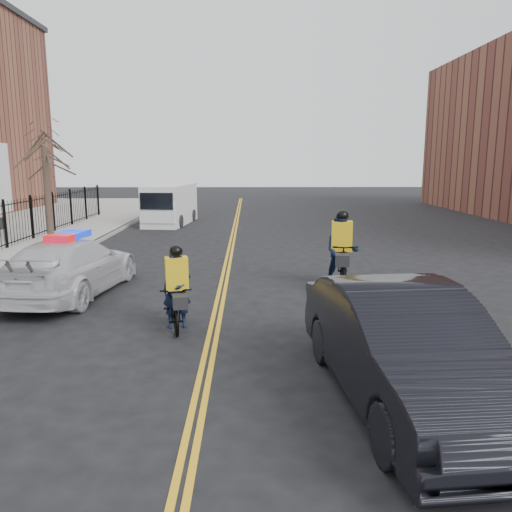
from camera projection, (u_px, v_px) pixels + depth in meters
The scene contains 11 objects.
ground at pixel (216, 320), 11.43m from camera, with size 120.00×120.00×0.00m, color black.
center_line_left at pixel (227, 255), 19.29m from camera, with size 0.10×60.00×0.01m, color yellow.
center_line_right at pixel (231, 255), 19.29m from camera, with size 0.10×60.00×0.01m, color yellow.
sidewalk at pixel (34, 254), 19.17m from camera, with size 3.00×60.00×0.15m, color gray.
curb at pixel (74, 254), 19.19m from camera, with size 0.20×60.00×0.15m, color gray.
street_tree at pixel (45, 162), 20.48m from camera, with size 3.20×3.20×4.80m.
police_cruiser at pixel (71, 267), 13.45m from camera, with size 2.75×5.54×1.71m.
dark_sedan at pixel (404, 347), 7.38m from camera, with size 1.86×5.35×1.76m, color black.
cargo_van at pixel (170, 205), 28.69m from camera, with size 2.55×5.56×2.25m.
cyclist_near at pixel (177, 299), 10.82m from camera, with size 1.05×1.96×1.83m.
cyclist_far at pixel (341, 256), 14.39m from camera, with size 1.09×2.27×2.22m.
Camera 1 is at (0.75, -10.97, 3.58)m, focal length 35.00 mm.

